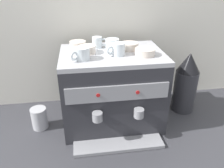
# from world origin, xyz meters

# --- Properties ---
(ground_plane) EXTENTS (4.00, 4.00, 0.00)m
(ground_plane) POSITION_xyz_m (0.00, 0.00, 0.00)
(ground_plane) COLOR #38383D
(tiled_backsplash_wall) EXTENTS (2.80, 0.03, 0.96)m
(tiled_backsplash_wall) POSITION_xyz_m (0.00, 0.32, 0.48)
(tiled_backsplash_wall) COLOR silver
(tiled_backsplash_wall) RESTS_ON ground_plane
(espresso_machine) EXTENTS (0.60, 0.52, 0.47)m
(espresso_machine) POSITION_xyz_m (0.00, -0.00, 0.23)
(espresso_machine) COLOR #2D2D33
(espresso_machine) RESTS_ON ground_plane
(ceramic_cup_0) EXTENTS (0.08, 0.12, 0.07)m
(ceramic_cup_0) POSITION_xyz_m (0.01, 0.04, 0.51)
(ceramic_cup_0) COLOR silver
(ceramic_cup_0) RESTS_ON espresso_machine
(ceramic_cup_1) EXTENTS (0.10, 0.06, 0.07)m
(ceramic_cup_1) POSITION_xyz_m (-0.07, 0.11, 0.51)
(ceramic_cup_1) COLOR silver
(ceramic_cup_1) RESTS_ON espresso_machine
(ceramic_cup_2) EXTENTS (0.11, 0.09, 0.07)m
(ceramic_cup_2) POSITION_xyz_m (-0.18, -0.09, 0.51)
(ceramic_cup_2) COLOR silver
(ceramic_cup_2) RESTS_ON espresso_machine
(ceramic_cup_3) EXTENTS (0.11, 0.07, 0.07)m
(ceramic_cup_3) POSITION_xyz_m (0.03, -0.05, 0.51)
(ceramic_cup_3) COLOR silver
(ceramic_cup_3) RESTS_ON espresso_machine
(ceramic_bowl_0) EXTENTS (0.11, 0.11, 0.04)m
(ceramic_bowl_0) POSITION_xyz_m (0.18, -0.07, 0.49)
(ceramic_bowl_0) COLOR beige
(ceramic_bowl_0) RESTS_ON espresso_machine
(ceramic_bowl_1) EXTENTS (0.10, 0.10, 0.04)m
(ceramic_bowl_1) POSITION_xyz_m (-0.14, 0.01, 0.49)
(ceramic_bowl_1) COLOR beige
(ceramic_bowl_1) RESTS_ON espresso_machine
(ceramic_bowl_2) EXTENTS (0.11, 0.11, 0.04)m
(ceramic_bowl_2) POSITION_xyz_m (0.11, 0.04, 0.49)
(ceramic_bowl_2) COLOR beige
(ceramic_bowl_2) RESTS_ON espresso_machine
(ceramic_bowl_3) EXTENTS (0.10, 0.10, 0.04)m
(ceramic_bowl_3) POSITION_xyz_m (-0.19, 0.13, 0.49)
(ceramic_bowl_3) COLOR beige
(ceramic_bowl_3) RESTS_ON espresso_machine
(coffee_grinder) EXTENTS (0.15, 0.15, 0.42)m
(coffee_grinder) POSITION_xyz_m (0.52, 0.06, 0.21)
(coffee_grinder) COLOR #333338
(coffee_grinder) RESTS_ON ground_plane
(milk_pitcher) EXTENTS (0.10, 0.10, 0.14)m
(milk_pitcher) POSITION_xyz_m (-0.46, -0.01, 0.07)
(milk_pitcher) COLOR #B7B7BC
(milk_pitcher) RESTS_ON ground_plane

